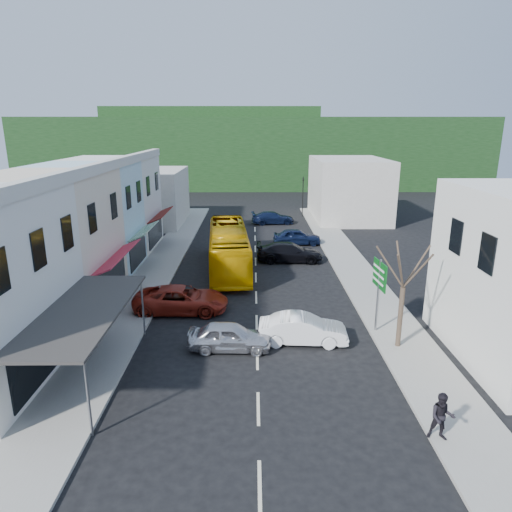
# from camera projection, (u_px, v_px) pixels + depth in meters

# --- Properties ---
(ground) EXTENTS (120.00, 120.00, 0.00)m
(ground) POSITION_uv_depth(u_px,v_px,m) (257.00, 323.00, 25.56)
(ground) COLOR black
(ground) RESTS_ON ground
(sidewalk_left) EXTENTS (3.00, 52.00, 0.15)m
(sidewalk_left) POSITION_uv_depth(u_px,v_px,m) (158.00, 268.00, 35.10)
(sidewalk_left) COLOR gray
(sidewalk_left) RESTS_ON ground
(sidewalk_right) EXTENTS (3.00, 52.00, 0.15)m
(sidewalk_right) POSITION_uv_depth(u_px,v_px,m) (353.00, 268.00, 35.19)
(sidewalk_right) COLOR gray
(sidewalk_right) RESTS_ON ground
(shopfront_row) EXTENTS (8.25, 30.00, 8.00)m
(shopfront_row) POSITION_uv_depth(u_px,v_px,m) (61.00, 234.00, 29.18)
(shopfront_row) COLOR silver
(shopfront_row) RESTS_ON ground
(distant_block_left) EXTENTS (8.00, 10.00, 6.00)m
(distant_block_left) POSITION_uv_depth(u_px,v_px,m) (147.00, 197.00, 50.61)
(distant_block_left) COLOR #B7B2A8
(distant_block_left) RESTS_ON ground
(distant_block_right) EXTENTS (8.00, 12.00, 7.00)m
(distant_block_right) POSITION_uv_depth(u_px,v_px,m) (348.00, 189.00, 53.49)
(distant_block_right) COLOR #B7B2A8
(distant_block_right) RESTS_ON ground
(hillside) EXTENTS (80.00, 26.00, 14.00)m
(hillside) POSITION_uv_depth(u_px,v_px,m) (246.00, 147.00, 86.25)
(hillside) COLOR black
(hillside) RESTS_ON ground
(bus) EXTENTS (3.41, 11.76, 3.10)m
(bus) POSITION_uv_depth(u_px,v_px,m) (229.00, 249.00, 34.84)
(bus) COLOR #DC9E04
(bus) RESTS_ON ground
(car_silver) EXTENTS (4.47, 1.98, 1.40)m
(car_silver) POSITION_uv_depth(u_px,v_px,m) (230.00, 336.00, 22.39)
(car_silver) COLOR silver
(car_silver) RESTS_ON ground
(car_white) EXTENTS (4.51, 2.08, 1.40)m
(car_white) POSITION_uv_depth(u_px,v_px,m) (303.00, 330.00, 23.09)
(car_white) COLOR white
(car_white) RESTS_ON ground
(car_red) EXTENTS (4.64, 1.99, 1.40)m
(car_red) POSITION_uv_depth(u_px,v_px,m) (181.00, 300.00, 26.98)
(car_red) COLOR maroon
(car_red) RESTS_ON ground
(car_black_near) EXTENTS (4.55, 1.98, 1.40)m
(car_black_near) POSITION_uv_depth(u_px,v_px,m) (290.00, 253.00, 36.97)
(car_black_near) COLOR black
(car_black_near) RESTS_ON ground
(car_navy_mid) EXTENTS (4.44, 1.90, 1.40)m
(car_navy_mid) POSITION_uv_depth(u_px,v_px,m) (297.00, 237.00, 42.24)
(car_navy_mid) COLOR black
(car_navy_mid) RESTS_ON ground
(car_navy_far) EXTENTS (4.68, 2.32, 1.40)m
(car_navy_far) POSITION_uv_depth(u_px,v_px,m) (273.00, 218.00, 51.14)
(car_navy_far) COLOR black
(car_navy_far) RESTS_ON ground
(pedestrian_left) EXTENTS (0.49, 0.66, 1.70)m
(pedestrian_left) POSITION_uv_depth(u_px,v_px,m) (124.00, 290.00, 27.78)
(pedestrian_left) COLOR black
(pedestrian_left) RESTS_ON sidewalk_left
(pedestrian_right) EXTENTS (0.78, 0.59, 1.70)m
(pedestrian_right) POSITION_uv_depth(u_px,v_px,m) (442.00, 418.00, 15.68)
(pedestrian_right) COLOR black
(pedestrian_right) RESTS_ON sidewalk_right
(direction_sign) EXTENTS (0.51, 1.87, 4.09)m
(direction_sign) POSITION_uv_depth(u_px,v_px,m) (378.00, 297.00, 23.82)
(direction_sign) COLOR #0A5217
(direction_sign) RESTS_ON ground
(street_tree) EXTENTS (2.36, 2.36, 6.42)m
(street_tree) POSITION_uv_depth(u_px,v_px,m) (403.00, 287.00, 21.81)
(street_tree) COLOR #3C2D22
(street_tree) RESTS_ON ground
(traffic_signal) EXTENTS (0.63, 1.04, 4.80)m
(traffic_signal) POSITION_uv_depth(u_px,v_px,m) (303.00, 197.00, 54.89)
(traffic_signal) COLOR black
(traffic_signal) RESTS_ON ground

